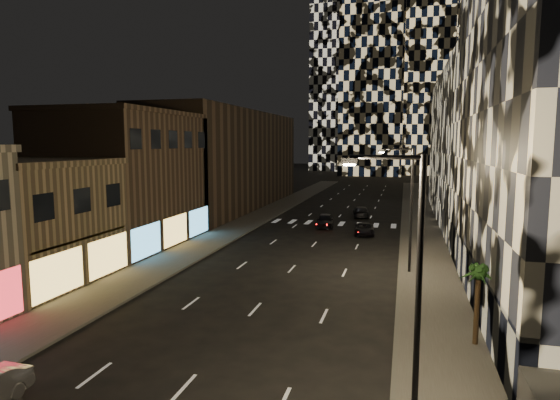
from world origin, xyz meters
The scene contains 16 objects.
sidewalk_left centered at (-10.00, 50.00, 0.07)m, with size 4.00×120.00×0.15m, color #47443F.
sidewalk_right centered at (10.00, 50.00, 0.07)m, with size 4.00×120.00×0.15m, color #47443F.
curb_left centered at (-7.90, 50.00, 0.07)m, with size 0.20×120.00×0.15m, color #4C4C47.
curb_right centered at (7.90, 50.00, 0.07)m, with size 0.20×120.00×0.15m, color #4C4C47.
retail_tan centered at (-17.00, 21.00, 4.00)m, with size 10.00×10.00×8.00m, color #7F6A4C.
retail_brown centered at (-17.00, 33.50, 6.00)m, with size 10.00×15.00×12.00m, color #4C3A2B.
retail_filler_left centered at (-17.00, 60.00, 7.00)m, with size 10.00×40.00×14.00m, color #4C3A2B.
midrise_base centered at (12.30, 24.50, 1.50)m, with size 0.60×25.00×3.00m, color #383838.
midrise_filler_right centered at (20.00, 57.00, 9.00)m, with size 16.00×40.00×18.00m, color #232326.
tower_center_low centered at (-2.00, 140.00, 47.50)m, with size 18.00×18.00×95.00m, color black.
streetlight_near centered at (8.35, 10.00, 5.35)m, with size 2.55×0.25×9.00m.
streetlight_far centered at (8.35, 30.00, 5.35)m, with size 2.55×0.25×9.00m.
car_dark_midlane centered at (-0.50, 47.22, 0.77)m, with size 1.81×4.50×1.53m, color black.
car_dark_oncoming centered at (2.79, 55.67, 0.69)m, with size 1.94×4.78×1.39m, color black.
car_dark_rightlane centered at (4.17, 43.89, 0.60)m, with size 1.98×4.29×1.19m, color black.
palm_tree centered at (11.50, 17.95, 3.29)m, with size 1.90×1.94×3.80m.
Camera 1 is at (8.08, -4.60, 9.47)m, focal length 30.00 mm.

